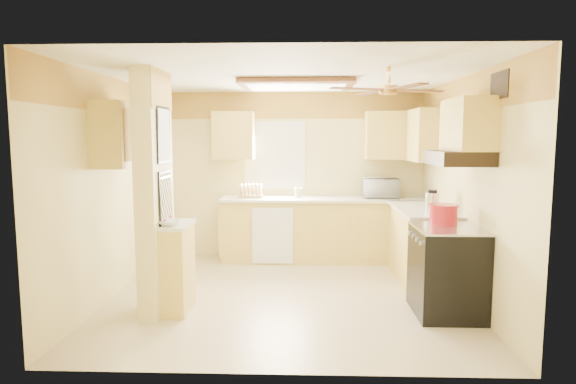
{
  "coord_description": "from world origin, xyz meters",
  "views": [
    {
      "loc": [
        0.19,
        -5.43,
        1.83
      ],
      "look_at": [
        0.0,
        0.35,
        1.17
      ],
      "focal_mm": 30.0,
      "sensor_mm": 36.0,
      "label": 1
    }
  ],
  "objects_px": {
    "microwave": "(381,188)",
    "dutch_oven": "(444,214)",
    "stove": "(447,270)",
    "kettle": "(432,201)",
    "bowl": "(169,223)"
  },
  "relations": [
    {
      "from": "bowl",
      "to": "microwave",
      "type": "bearing_deg",
      "value": 42.93
    },
    {
      "from": "stove",
      "to": "dutch_oven",
      "type": "relative_size",
      "value": 2.96
    },
    {
      "from": "microwave",
      "to": "dutch_oven",
      "type": "distance_m",
      "value": 2.01
    },
    {
      "from": "kettle",
      "to": "dutch_oven",
      "type": "bearing_deg",
      "value": -95.05
    },
    {
      "from": "stove",
      "to": "microwave",
      "type": "xyz_separation_m",
      "value": [
        -0.34,
        2.19,
        0.62
      ]
    },
    {
      "from": "microwave",
      "to": "dutch_oven",
      "type": "xyz_separation_m",
      "value": [
        0.35,
        -1.97,
        -0.06
      ]
    },
    {
      "from": "dutch_oven",
      "to": "kettle",
      "type": "height_order",
      "value": "kettle"
    },
    {
      "from": "stove",
      "to": "kettle",
      "type": "relative_size",
      "value": 3.56
    },
    {
      "from": "kettle",
      "to": "microwave",
      "type": "bearing_deg",
      "value": 108.0
    },
    {
      "from": "microwave",
      "to": "bowl",
      "type": "bearing_deg",
      "value": 45.99
    },
    {
      "from": "stove",
      "to": "bowl",
      "type": "distance_m",
      "value": 2.89
    },
    {
      "from": "bowl",
      "to": "dutch_oven",
      "type": "xyz_separation_m",
      "value": [
        2.85,
        0.35,
        0.05
      ]
    },
    {
      "from": "microwave",
      "to": "kettle",
      "type": "distance_m",
      "value": 1.34
    },
    {
      "from": "stove",
      "to": "microwave",
      "type": "height_order",
      "value": "microwave"
    },
    {
      "from": "microwave",
      "to": "dutch_oven",
      "type": "bearing_deg",
      "value": 103.21
    }
  ]
}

